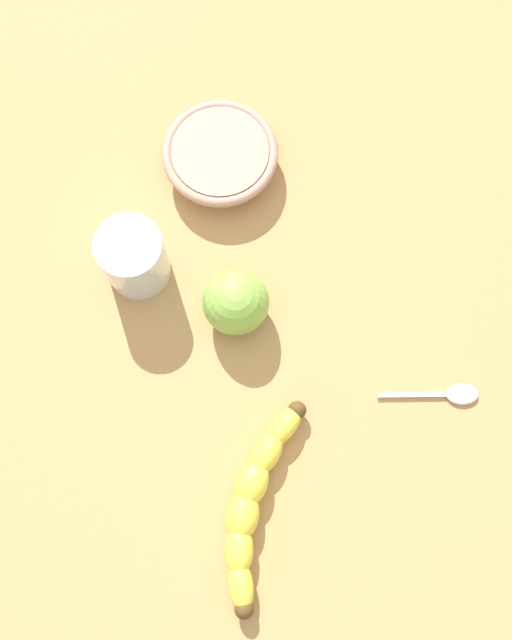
{
  "coord_description": "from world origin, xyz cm",
  "views": [
    {
      "loc": [
        -18.43,
        0.62,
        85.03
      ],
      "look_at": [
        2.22,
        2.11,
        5.0
      ],
      "focal_mm": 41.79,
      "sensor_mm": 36.0,
      "label": 1
    }
  ],
  "objects_px": {
    "smoothie_glass": "(134,258)",
    "banana": "(254,501)",
    "ceramic_bowl": "(221,157)",
    "teaspoon": "(456,394)",
    "green_apple_fruit": "(236,302)"
  },
  "relations": [
    {
      "from": "banana",
      "to": "teaspoon",
      "type": "distance_m",
      "value": 0.25
    },
    {
      "from": "ceramic_bowl",
      "to": "banana",
      "type": "bearing_deg",
      "value": -170.17
    },
    {
      "from": "ceramic_bowl",
      "to": "teaspoon",
      "type": "relative_size",
      "value": 1.2
    },
    {
      "from": "banana",
      "to": "teaspoon",
      "type": "relative_size",
      "value": 2.0
    },
    {
      "from": "ceramic_bowl",
      "to": "green_apple_fruit",
      "type": "height_order",
      "value": "green_apple_fruit"
    },
    {
      "from": "smoothie_glass",
      "to": "ceramic_bowl",
      "type": "xyz_separation_m",
      "value": [
        0.14,
        -0.08,
        -0.02
      ]
    },
    {
      "from": "smoothie_glass",
      "to": "banana",
      "type": "bearing_deg",
      "value": -148.94
    },
    {
      "from": "smoothie_glass",
      "to": "green_apple_fruit",
      "type": "height_order",
      "value": "smoothie_glass"
    },
    {
      "from": "teaspoon",
      "to": "smoothie_glass",
      "type": "bearing_deg",
      "value": 157.02
    },
    {
      "from": "smoothie_glass",
      "to": "teaspoon",
      "type": "xyz_separation_m",
      "value": [
        -0.12,
        -0.37,
        -0.04
      ]
    },
    {
      "from": "banana",
      "to": "teaspoon",
      "type": "bearing_deg",
      "value": 132.93
    },
    {
      "from": "ceramic_bowl",
      "to": "teaspoon",
      "type": "height_order",
      "value": "ceramic_bowl"
    },
    {
      "from": "banana",
      "to": "smoothie_glass",
      "type": "bearing_deg",
      "value": -137.4
    },
    {
      "from": "banana",
      "to": "green_apple_fruit",
      "type": "height_order",
      "value": "green_apple_fruit"
    },
    {
      "from": "teaspoon",
      "to": "ceramic_bowl",
      "type": "bearing_deg",
      "value": 132.64
    }
  ]
}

